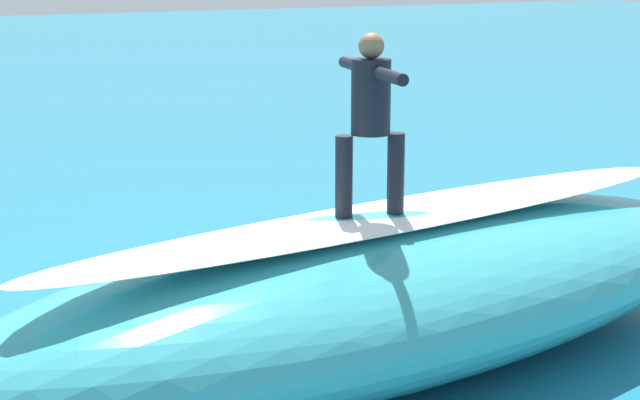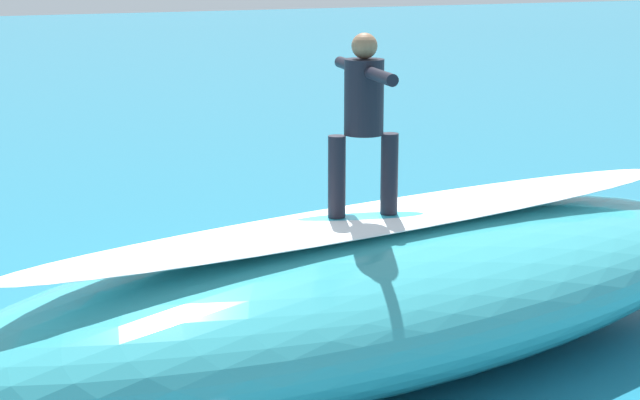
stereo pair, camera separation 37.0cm
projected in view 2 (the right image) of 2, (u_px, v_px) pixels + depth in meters
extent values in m
plane|color=teal|center=(278.00, 311.00, 11.86)|extent=(120.00, 120.00, 0.00)
ellipsoid|color=teal|center=(387.00, 292.00, 10.22)|extent=(9.43, 4.42, 1.44)
ellipsoid|color=white|center=(389.00, 216.00, 10.05)|extent=(7.78, 2.23, 0.08)
ellipsoid|color=#33B2D1|center=(363.00, 220.00, 9.88)|extent=(1.87, 0.80, 0.09)
cylinder|color=black|center=(337.00, 177.00, 9.72)|extent=(0.16, 0.16, 0.76)
cylinder|color=black|center=(389.00, 174.00, 9.85)|extent=(0.16, 0.16, 0.76)
cylinder|color=black|center=(364.00, 97.00, 9.62)|extent=(0.43, 0.43, 0.69)
sphere|color=#936B4C|center=(364.00, 46.00, 9.51)|extent=(0.24, 0.24, 0.24)
cylinder|color=black|center=(381.00, 76.00, 9.10)|extent=(0.22, 0.63, 0.11)
cylinder|color=black|center=(349.00, 65.00, 10.03)|extent=(0.22, 0.63, 0.11)
ellipsoid|color=silver|center=(290.00, 252.00, 14.10)|extent=(1.96, 1.65, 0.06)
cylinder|color=black|center=(290.00, 240.00, 14.07)|extent=(0.75, 0.66, 0.26)
sphere|color=#936B4C|center=(324.00, 238.00, 13.97)|extent=(0.19, 0.19, 0.19)
cylinder|color=black|center=(239.00, 244.00, 14.14)|extent=(0.57, 0.47, 0.12)
cylinder|color=black|center=(242.00, 241.00, 14.29)|extent=(0.57, 0.47, 0.12)
ellipsoid|color=white|center=(368.00, 362.00, 10.24)|extent=(1.28, 1.28, 0.11)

